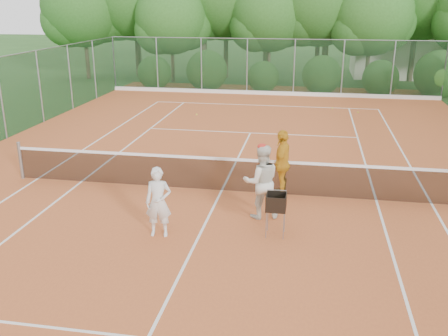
# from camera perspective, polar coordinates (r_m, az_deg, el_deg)

# --- Properties ---
(ground) EXTENTS (120.00, 120.00, 0.00)m
(ground) POSITION_cam_1_polar(r_m,az_deg,el_deg) (13.70, -0.28, -2.72)
(ground) COLOR #244C1B
(ground) RESTS_ON ground
(clay_court) EXTENTS (18.00, 36.00, 0.02)m
(clay_court) POSITION_cam_1_polar(r_m,az_deg,el_deg) (13.69, -0.28, -2.68)
(clay_court) COLOR #BE5C2B
(clay_court) RESTS_ON ground
(club_building) EXTENTS (8.00, 5.00, 3.00)m
(club_building) POSITION_cam_1_polar(r_m,az_deg,el_deg) (37.33, 20.80, 12.11)
(club_building) COLOR beige
(club_building) RESTS_ON ground
(tennis_net) EXTENTS (11.97, 0.10, 1.10)m
(tennis_net) POSITION_cam_1_polar(r_m,az_deg,el_deg) (13.51, -0.29, -0.61)
(tennis_net) COLOR gray
(tennis_net) RESTS_ON clay_court
(player_white) EXTENTS (0.62, 0.44, 1.57)m
(player_white) POSITION_cam_1_polar(r_m,az_deg,el_deg) (10.99, -7.50, -3.90)
(player_white) COLOR silver
(player_white) RESTS_ON clay_court
(player_center_grp) EXTENTS (1.04, 0.91, 1.83)m
(player_center_grp) POSITION_cam_1_polar(r_m,az_deg,el_deg) (11.81, 4.28, -1.53)
(player_center_grp) COLOR silver
(player_center_grp) RESTS_ON clay_court
(player_yellow) EXTENTS (0.58, 1.10, 1.80)m
(player_yellow) POSITION_cam_1_polar(r_m,az_deg,el_deg) (13.21, 6.67, 0.57)
(player_yellow) COLOR orange
(player_yellow) RESTS_ON clay_court
(ball_hopper) EXTENTS (0.42, 0.42, 0.97)m
(ball_hopper) POSITION_cam_1_polar(r_m,az_deg,el_deg) (10.96, 5.98, -3.99)
(ball_hopper) COLOR gray
(ball_hopper) RESTS_ON clay_court
(stray_ball_a) EXTENTS (0.07, 0.07, 0.07)m
(stray_ball_a) POSITION_cam_1_polar(r_m,az_deg,el_deg) (22.83, -3.13, 6.13)
(stray_ball_a) COLOR yellow
(stray_ball_a) RESTS_ON clay_court
(stray_ball_b) EXTENTS (0.07, 0.07, 0.07)m
(stray_ball_b) POSITION_cam_1_polar(r_m,az_deg,el_deg) (24.74, 12.29, 6.71)
(stray_ball_b) COLOR #D3EC37
(stray_ball_b) RESTS_ON clay_court
(stray_ball_c) EXTENTS (0.07, 0.07, 0.07)m
(stray_ball_c) POSITION_cam_1_polar(r_m,az_deg,el_deg) (24.08, 15.07, 6.17)
(stray_ball_c) COLOR yellow
(stray_ball_c) RESTS_ON clay_court
(court_markings) EXTENTS (11.03, 23.83, 0.01)m
(court_markings) POSITION_cam_1_polar(r_m,az_deg,el_deg) (13.69, -0.28, -2.63)
(court_markings) COLOR white
(court_markings) RESTS_ON clay_court
(fence_back) EXTENTS (18.07, 0.07, 3.00)m
(fence_back) POSITION_cam_1_polar(r_m,az_deg,el_deg) (27.86, 5.33, 11.41)
(fence_back) COLOR #19381E
(fence_back) RESTS_ON clay_court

